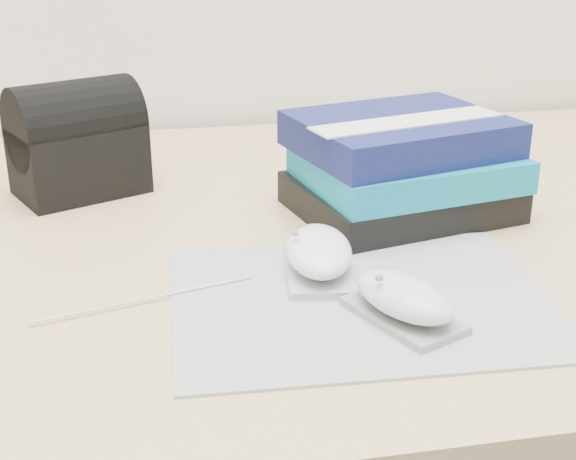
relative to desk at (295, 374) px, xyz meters
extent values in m
cube|color=tan|center=(0.00, -0.06, 0.22)|extent=(1.60, 0.80, 0.03)
cube|color=tan|center=(0.00, 0.32, -0.15)|extent=(1.52, 0.03, 0.35)
cube|color=gray|center=(0.00, -0.26, 0.24)|extent=(0.33, 0.27, 0.00)
cube|color=#ACACAF|center=(-0.02, -0.20, 0.24)|extent=(0.07, 0.12, 0.01)
ellipsoid|color=white|center=(-0.02, -0.20, 0.26)|extent=(0.07, 0.11, 0.03)
ellipsoid|color=#99999B|center=(-0.04, -0.20, 0.28)|extent=(0.01, 0.01, 0.01)
cube|color=gray|center=(0.03, -0.30, 0.24)|extent=(0.09, 0.11, 0.01)
ellipsoid|color=silver|center=(0.03, -0.30, 0.26)|extent=(0.09, 0.11, 0.03)
ellipsoid|color=gray|center=(0.01, -0.30, 0.28)|extent=(0.01, 0.01, 0.01)
cylinder|color=silver|center=(-0.18, -0.23, 0.24)|extent=(0.19, 0.05, 0.00)
cube|color=black|center=(0.11, -0.06, 0.25)|extent=(0.25, 0.22, 0.04)
cube|color=#0F84AA|center=(0.11, -0.06, 0.29)|extent=(0.24, 0.21, 0.03)
cube|color=#121A53|center=(0.10, -0.06, 0.32)|extent=(0.25, 0.22, 0.04)
cube|color=white|center=(0.10, -0.08, 0.34)|extent=(0.22, 0.10, 0.00)
cube|color=black|center=(-0.24, 0.07, 0.27)|extent=(0.17, 0.15, 0.08)
cylinder|color=black|center=(-0.24, 0.07, 0.32)|extent=(0.17, 0.15, 0.10)
camera|label=1|loc=(-0.17, -0.85, 0.55)|focal=50.00mm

